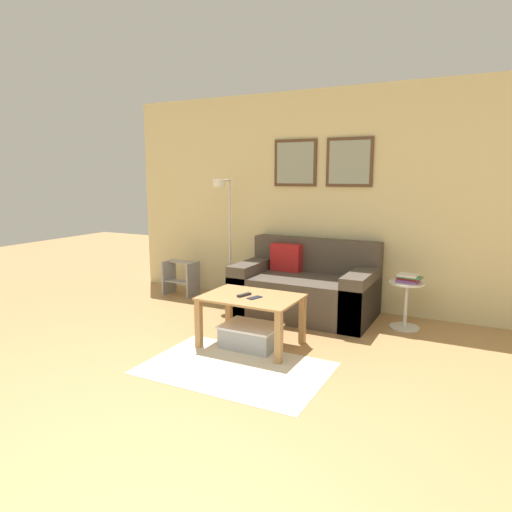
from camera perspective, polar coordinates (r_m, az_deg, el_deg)
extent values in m
plane|color=tan|center=(2.66, -20.20, -26.68)|extent=(16.00, 16.00, 0.00)
cube|color=beige|center=(5.47, 9.83, 6.85)|extent=(5.60, 0.06, 2.55)
cube|color=#513823|center=(5.59, 4.94, 11.51)|extent=(0.54, 0.02, 0.55)
cube|color=#939E8E|center=(5.58, 4.90, 11.52)|extent=(0.47, 0.01, 0.48)
cube|color=#513823|center=(5.37, 11.60, 11.41)|extent=(0.54, 0.02, 0.55)
cube|color=#939E8E|center=(5.36, 11.57, 11.42)|extent=(0.47, 0.01, 0.48)
cube|color=beige|center=(3.87, -2.62, -13.80)|extent=(1.49, 0.99, 0.01)
cube|color=#4C4238|center=(5.20, 6.06, -4.96)|extent=(1.53, 0.90, 0.45)
cube|color=#4C4238|center=(5.43, 7.49, 0.16)|extent=(1.53, 0.20, 0.38)
cube|color=#4C4238|center=(5.44, -0.28, -3.57)|extent=(0.24, 0.90, 0.57)
cube|color=#4C4238|center=(5.00, 13.01, -5.07)|extent=(0.24, 0.90, 0.57)
cube|color=red|center=(5.39, 3.81, -0.19)|extent=(0.36, 0.14, 0.32)
cube|color=#AD7F4C|center=(4.21, -0.61, -5.16)|extent=(0.88, 0.62, 0.02)
cube|color=#AD7F4C|center=(4.25, -7.17, -8.39)|extent=(0.06, 0.06, 0.45)
cube|color=#AD7F4C|center=(3.88, 2.84, -10.17)|extent=(0.06, 0.06, 0.45)
cube|color=#AD7F4C|center=(4.69, -3.42, -6.58)|extent=(0.06, 0.06, 0.45)
cube|color=#AD7F4C|center=(4.35, 5.82, -7.94)|extent=(0.06, 0.06, 0.45)
cube|color=#9EA3A8|center=(4.28, -0.66, -10.07)|extent=(0.50, 0.37, 0.19)
cube|color=silver|center=(4.24, -0.67, -8.75)|extent=(0.52, 0.39, 0.02)
cylinder|color=silver|center=(5.93, -3.20, -5.19)|extent=(0.27, 0.27, 0.02)
cylinder|color=silver|center=(5.77, -3.27, 2.04)|extent=(0.03, 0.03, 1.49)
cylinder|color=silver|center=(5.61, -4.01, 9.42)|extent=(0.02, 0.25, 0.02)
cylinder|color=white|center=(5.51, -4.69, 9.09)|extent=(0.14, 0.14, 0.09)
cylinder|color=silver|center=(5.05, 18.04, -8.44)|extent=(0.30, 0.30, 0.01)
cylinder|color=silver|center=(4.98, 18.19, -5.86)|extent=(0.04, 0.04, 0.46)
cylinder|color=silver|center=(4.92, 18.34, -3.20)|extent=(0.36, 0.36, 0.02)
cube|color=#8C4C93|center=(4.92, 18.43, -2.96)|extent=(0.22, 0.19, 0.03)
cube|color=#B73333|center=(4.92, 18.55, -2.66)|extent=(0.24, 0.16, 0.02)
cube|color=#387F4C|center=(4.91, 18.66, -2.50)|extent=(0.26, 0.19, 0.01)
cube|color=silver|center=(4.91, 18.47, -2.28)|extent=(0.21, 0.18, 0.02)
cube|color=#232328|center=(4.21, -1.50, -4.88)|extent=(0.08, 0.16, 0.02)
cube|color=#1E2338|center=(4.13, -0.17, -5.23)|extent=(0.11, 0.15, 0.01)
cube|color=#99999E|center=(6.26, -10.84, -2.55)|extent=(0.03, 0.29, 0.44)
cube|color=#99999E|center=(6.02, -7.86, -2.94)|extent=(0.03, 0.29, 0.44)
cube|color=#99999E|center=(6.11, -9.65, -3.16)|extent=(0.37, 0.13, 0.02)
cube|color=#99999E|center=(6.14, -9.15, -0.72)|extent=(0.37, 0.13, 0.02)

